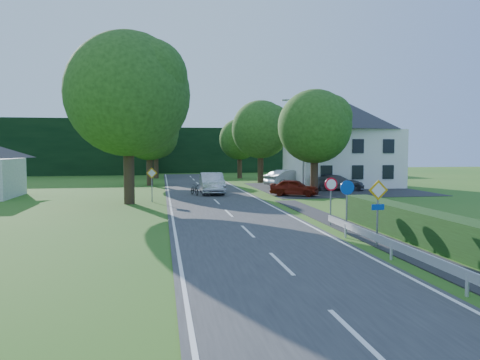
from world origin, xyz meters
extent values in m
plane|color=#2A601B|center=(0.00, 0.00, 0.00)|extent=(160.00, 160.00, 0.00)
cube|color=#323235|center=(0.00, 20.00, 0.02)|extent=(7.00, 80.00, 0.04)
cube|color=#262629|center=(12.00, 33.00, 0.02)|extent=(14.00, 16.00, 0.04)
cube|color=white|center=(-3.25, 20.00, 0.04)|extent=(0.12, 80.00, 0.01)
cube|color=white|center=(3.25, 20.00, 0.04)|extent=(0.12, 80.00, 0.01)
cube|color=black|center=(8.00, 66.00, 3.50)|extent=(30.00, 5.00, 7.00)
cube|color=white|center=(14.00, 36.00, 2.80)|extent=(10.00, 8.00, 5.60)
pyramid|color=#232327|center=(14.00, 36.00, 7.10)|extent=(10.60, 8.40, 3.00)
cylinder|color=gray|center=(8.20, 30.00, 4.00)|extent=(0.16, 0.16, 8.00)
cylinder|color=gray|center=(7.40, 30.00, 7.90)|extent=(1.70, 0.10, 0.10)
cube|color=gray|center=(6.50, 30.00, 7.85)|extent=(0.50, 0.18, 0.12)
cylinder|color=gray|center=(4.30, 8.00, 1.20)|extent=(0.07, 0.07, 2.40)
cube|color=#D9990B|center=(4.30, 7.97, 2.20)|extent=(0.78, 0.04, 0.78)
cube|color=white|center=(4.30, 7.97, 2.20)|extent=(0.57, 0.05, 0.57)
cube|color=#0B40AF|center=(4.30, 7.97, 1.55)|extent=(0.50, 0.04, 0.22)
cylinder|color=gray|center=(4.30, 11.00, 1.10)|extent=(0.07, 0.07, 2.20)
cylinder|color=#0B40AF|center=(4.30, 10.97, 2.05)|extent=(0.64, 0.04, 0.64)
cylinder|color=gray|center=(4.30, 13.00, 1.10)|extent=(0.07, 0.07, 2.20)
cylinder|color=red|center=(4.30, 12.97, 2.05)|extent=(0.64, 0.04, 0.64)
cylinder|color=white|center=(4.30, 12.95, 2.05)|extent=(0.48, 0.04, 0.48)
cylinder|color=gray|center=(-4.50, 25.00, 1.10)|extent=(0.07, 0.07, 2.20)
cube|color=#D9990B|center=(-4.50, 24.97, 2.05)|extent=(0.78, 0.04, 0.78)
cube|color=white|center=(-4.50, 24.97, 2.05)|extent=(0.57, 0.05, 0.57)
imported|color=silver|center=(0.30, 29.99, 0.90)|extent=(1.94, 5.27, 1.72)
imported|color=black|center=(-1.20, 29.01, 0.49)|extent=(1.02, 1.80, 0.89)
imported|color=maroon|center=(6.58, 27.12, 0.69)|extent=(4.11, 3.16, 1.31)
imported|color=#A1A1A6|center=(8.51, 35.72, 0.87)|extent=(5.32, 3.75, 1.66)
imported|color=#515056|center=(11.80, 31.33, 0.73)|extent=(5.06, 2.96, 1.38)
imported|color=#B9B9C1|center=(14.09, 33.89, 0.71)|extent=(5.31, 4.23, 1.34)
imported|color=red|center=(13.26, 35.00, 1.11)|extent=(2.76, 2.80, 2.15)
camera|label=1|loc=(-3.81, -8.58, 3.77)|focal=35.00mm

